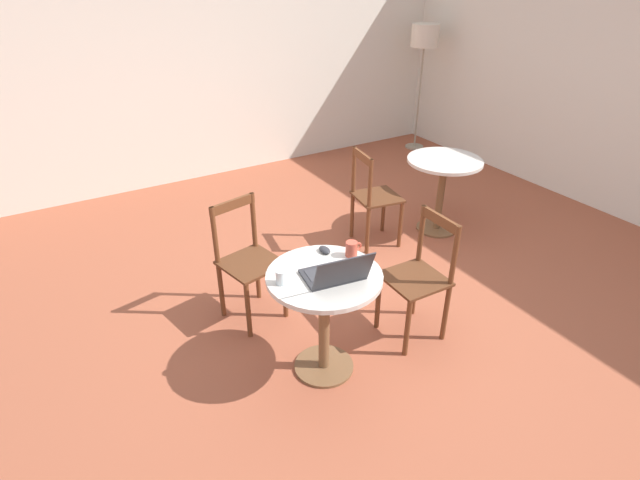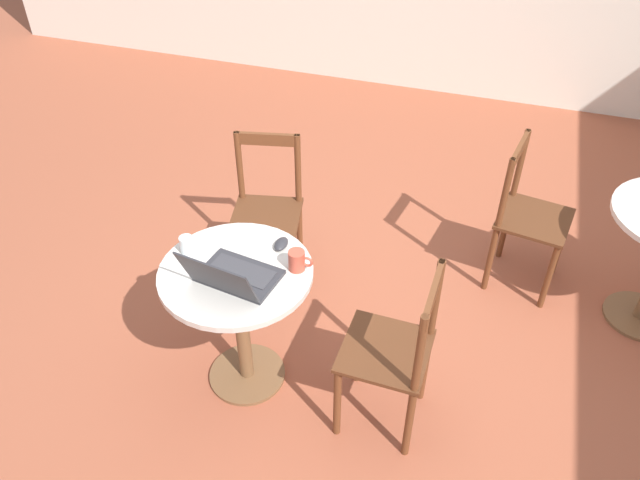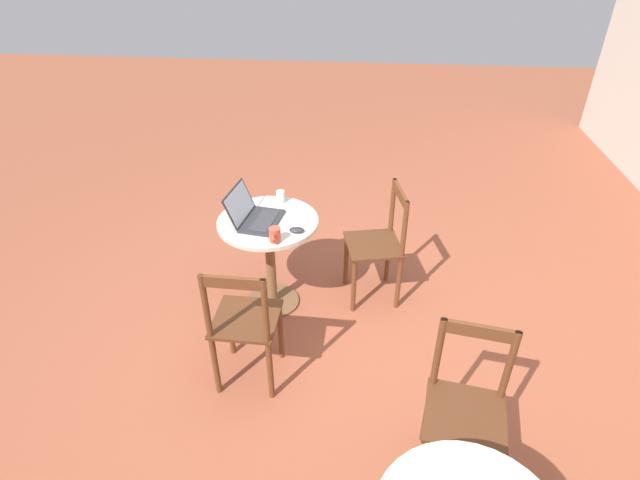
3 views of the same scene
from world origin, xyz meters
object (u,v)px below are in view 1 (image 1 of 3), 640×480
(chair_near_right, at_px, (419,278))
(mug, at_px, (352,249))
(chair_mid_left, at_px, (373,198))
(laptop, at_px, (336,273))
(chair_near_back, at_px, (248,262))
(drinking_glass, at_px, (281,277))
(floor_lamp, at_px, (424,41))
(cafe_table_near, at_px, (324,299))
(cafe_table_mid, at_px, (443,177))
(mouse, at_px, (325,250))

(chair_near_right, bearing_deg, mug, 167.06)
(chair_mid_left, bearing_deg, laptop, -133.64)
(chair_near_back, height_order, drinking_glass, chair_near_back)
(mug, bearing_deg, floor_lamp, 43.83)
(cafe_table_near, xyz_separation_m, laptop, (0.03, -0.08, 0.22))
(laptop, relative_size, mug, 3.40)
(chair_mid_left, relative_size, laptop, 2.34)
(cafe_table_mid, bearing_deg, mug, -150.14)
(chair_near_back, relative_size, mouse, 9.09)
(chair_near_right, height_order, drinking_glass, chair_near_right)
(chair_near_back, relative_size, mug, 7.95)
(chair_near_back, distance_m, laptop, 0.94)
(cafe_table_near, xyz_separation_m, chair_near_back, (-0.17, 0.78, -0.10))
(chair_mid_left, height_order, laptop, laptop)
(chair_near_back, bearing_deg, laptop, -76.82)
(cafe_table_near, height_order, mug, mug)
(cafe_table_near, relative_size, drinking_glass, 8.45)
(chair_near_back, height_order, laptop, laptop)
(cafe_table_mid, relative_size, chair_near_back, 0.81)
(cafe_table_mid, relative_size, mouse, 7.37)
(cafe_table_mid, height_order, drinking_glass, drinking_glass)
(cafe_table_mid, height_order, chair_near_right, chair_near_right)
(laptop, height_order, mug, laptop)
(mug, height_order, drinking_glass, mug)
(cafe_table_near, bearing_deg, cafe_table_mid, 28.70)
(cafe_table_mid, xyz_separation_m, mouse, (-1.83, -0.86, 0.19))
(chair_mid_left, xyz_separation_m, laptop, (-1.22, -1.28, 0.33))
(floor_lamp, bearing_deg, drinking_glass, -140.09)
(mug, relative_size, drinking_glass, 1.31)
(cafe_table_mid, xyz_separation_m, floor_lamp, (1.42, 2.02, 0.87))
(chair_near_right, xyz_separation_m, chair_near_back, (-0.93, 0.79, 0.00))
(cafe_table_mid, height_order, laptop, laptop)
(cafe_table_near, bearing_deg, chair_near_right, -1.19)
(mouse, height_order, mug, mug)
(cafe_table_mid, relative_size, mug, 6.45)
(drinking_glass, bearing_deg, cafe_table_mid, 24.80)
(cafe_table_mid, bearing_deg, mouse, -154.93)
(cafe_table_mid, bearing_deg, laptop, -149.13)
(laptop, bearing_deg, drinking_glass, 155.59)
(chair_near_right, relative_size, laptop, 2.34)
(drinking_glass, bearing_deg, mug, 5.41)
(cafe_table_near, relative_size, chair_mid_left, 0.81)
(drinking_glass, bearing_deg, laptop, -24.41)
(cafe_table_near, height_order, floor_lamp, floor_lamp)
(floor_lamp, relative_size, laptop, 4.21)
(chair_mid_left, distance_m, drinking_glass, 1.92)
(chair_near_back, distance_m, mouse, 0.70)
(drinking_glass, bearing_deg, floor_lamp, 39.91)
(chair_near_back, xyz_separation_m, laptop, (0.20, -0.86, 0.33))
(chair_mid_left, distance_m, laptop, 1.80)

